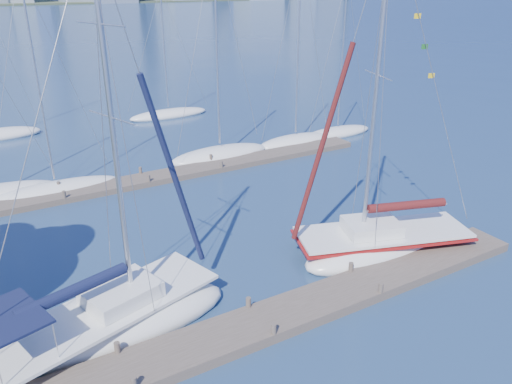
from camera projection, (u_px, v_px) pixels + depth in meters
ground at (260, 328)px, 18.36m from camera, size 700.00×700.00×0.00m
near_dock at (261, 324)px, 18.28m from camera, size 26.00×2.00×0.40m
far_dock at (160, 177)px, 31.93m from camera, size 30.00×1.80×0.36m
sailboat_navy at (107, 308)px, 17.79m from camera, size 9.45×5.38×13.95m
sailboat_maroon at (383, 228)px, 23.23m from camera, size 9.13×5.42×14.80m
bg_boat_1 at (56, 189)px, 29.94m from camera, size 7.78×4.45×12.82m
bg_boat_3 at (220, 154)px, 35.73m from camera, size 7.86×4.30×14.87m
bg_boat_4 at (295, 141)px, 38.78m from camera, size 6.60×2.72×14.57m
bg_boat_5 at (337, 132)px, 41.06m from camera, size 6.71×2.84×12.64m
bg_boat_7 at (169, 114)px, 46.56m from camera, size 7.64×2.80×11.49m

